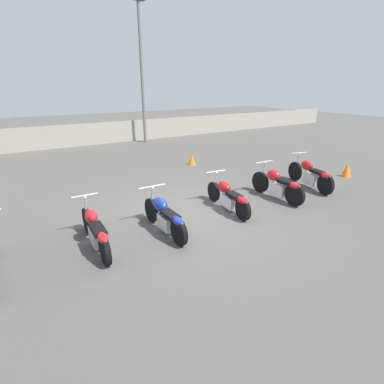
# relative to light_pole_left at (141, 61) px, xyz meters

# --- Properties ---
(ground_plane) EXTENTS (60.00, 60.00, 0.00)m
(ground_plane) POSITION_rel_light_pole_left_xyz_m (-3.21, -10.19, -4.41)
(ground_plane) COLOR #514F4C
(fence_back) EXTENTS (40.00, 0.04, 1.21)m
(fence_back) POSITION_rel_light_pole_left_xyz_m (-3.21, 0.79, -3.81)
(fence_back) COLOR #9E998E
(fence_back) RESTS_ON ground_plane
(light_pole_left) EXTENTS (0.70, 0.35, 7.47)m
(light_pole_left) POSITION_rel_light_pole_left_xyz_m (0.00, 0.00, 0.00)
(light_pole_left) COLOR slate
(light_pole_left) RESTS_ON ground_plane
(motorcycle_slot_1) EXTENTS (0.56, 2.09, 0.97)m
(motorcycle_slot_1) POSITION_rel_light_pole_left_xyz_m (-5.78, -10.68, -4.01)
(motorcycle_slot_1) COLOR black
(motorcycle_slot_1) RESTS_ON ground_plane
(motorcycle_slot_2) EXTENTS (0.68, 1.98, 0.97)m
(motorcycle_slot_2) POSITION_rel_light_pole_left_xyz_m (-4.25, -10.81, -3.99)
(motorcycle_slot_2) COLOR black
(motorcycle_slot_2) RESTS_ON ground_plane
(motorcycle_slot_3) EXTENTS (0.62, 2.05, 0.94)m
(motorcycle_slot_3) POSITION_rel_light_pole_left_xyz_m (-2.20, -10.55, -4.02)
(motorcycle_slot_3) COLOR black
(motorcycle_slot_3) RESTS_ON ground_plane
(motorcycle_slot_4) EXTENTS (0.68, 2.02, 1.02)m
(motorcycle_slot_4) POSITION_rel_light_pole_left_xyz_m (-0.42, -10.65, -3.97)
(motorcycle_slot_4) COLOR black
(motorcycle_slot_4) RESTS_ON ground_plane
(motorcycle_slot_5) EXTENTS (0.78, 2.16, 1.03)m
(motorcycle_slot_5) POSITION_rel_light_pole_left_xyz_m (1.30, -10.47, -3.97)
(motorcycle_slot_5) COLOR black
(motorcycle_slot_5) RESTS_ON ground_plane
(traffic_cone_near) EXTENTS (0.34, 0.34, 0.51)m
(traffic_cone_near) POSITION_rel_light_pole_left_xyz_m (3.49, -10.41, -4.16)
(traffic_cone_near) COLOR orange
(traffic_cone_near) RESTS_ON ground_plane
(traffic_cone_far) EXTENTS (0.33, 0.33, 0.44)m
(traffic_cone_far) POSITION_rel_light_pole_left_xyz_m (-0.44, -5.90, -4.19)
(traffic_cone_far) COLOR orange
(traffic_cone_far) RESTS_ON ground_plane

